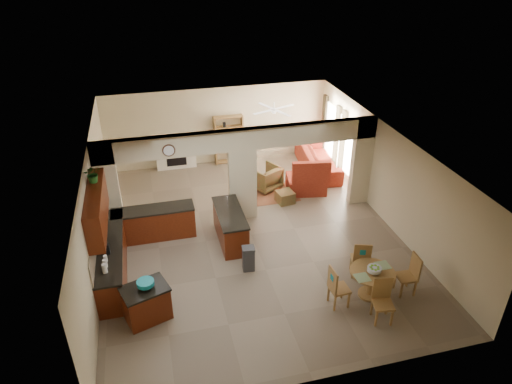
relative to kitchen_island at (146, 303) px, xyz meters
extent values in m
plane|color=#756651|center=(2.95, 2.55, -0.42)|extent=(10.00, 10.00, 0.00)
plane|color=white|center=(2.95, 2.55, 2.38)|extent=(10.00, 10.00, 0.00)
plane|color=beige|center=(2.95, 7.55, 0.98)|extent=(8.00, 0.00, 8.00)
plane|color=beige|center=(2.95, -2.45, 0.98)|extent=(8.00, 0.00, 8.00)
plane|color=beige|center=(-1.05, 2.55, 0.98)|extent=(0.00, 10.00, 10.00)
plane|color=beige|center=(6.95, 2.55, 0.98)|extent=(0.00, 10.00, 10.00)
cube|color=beige|center=(-0.75, 3.55, 0.98)|extent=(0.60, 0.25, 2.80)
cube|color=beige|center=(2.95, 3.55, 0.68)|extent=(0.80, 0.25, 2.20)
cube|color=beige|center=(6.65, 3.55, 0.98)|extent=(0.60, 0.25, 2.80)
cube|color=beige|center=(2.95, 3.55, 2.08)|extent=(8.00, 0.25, 0.60)
cube|color=#3F1507|center=(-0.75, 1.75, 0.01)|extent=(0.60, 3.20, 0.86)
cube|color=black|center=(-0.75, 1.75, 0.46)|extent=(0.62, 3.22, 0.05)
cube|color=#9C8369|center=(-1.03, 1.75, 0.78)|extent=(0.02, 3.20, 0.55)
cube|color=#3F1507|center=(0.35, 3.12, 0.01)|extent=(2.20, 0.60, 0.86)
cube|color=black|center=(0.35, 3.12, 0.46)|extent=(2.22, 0.62, 0.05)
cube|color=#3F1507|center=(-0.87, 1.75, 1.50)|extent=(0.35, 2.40, 0.90)
cube|color=#3F1507|center=(2.35, 2.45, 0.01)|extent=(0.65, 1.80, 0.86)
cube|color=black|center=(2.35, 2.45, 0.46)|extent=(0.70, 1.85, 0.05)
cube|color=silver|center=(2.35, 1.60, 0.00)|extent=(0.58, 0.04, 0.70)
cylinder|color=#482818|center=(0.95, 3.40, 2.03)|extent=(0.34, 0.03, 0.34)
cube|color=#975437|center=(4.15, 4.65, -0.42)|extent=(1.60, 1.30, 0.01)
cube|color=white|center=(1.35, 7.39, 0.13)|extent=(1.40, 0.28, 1.10)
cube|color=black|center=(1.35, 7.25, 0.08)|extent=(0.70, 0.04, 0.70)
cube|color=white|center=(1.35, 7.37, 0.73)|extent=(1.60, 0.35, 0.10)
cube|color=brown|center=(3.30, 7.37, 0.48)|extent=(1.00, 0.32, 1.80)
cube|color=white|center=(6.92, 4.85, 0.78)|extent=(0.02, 0.90, 1.90)
cube|color=white|center=(6.92, 6.55, 0.78)|extent=(0.02, 0.90, 1.90)
cube|color=white|center=(6.92, 5.70, 0.63)|extent=(0.02, 0.70, 2.10)
cube|color=#3B1E17|center=(6.88, 4.25, 0.78)|extent=(0.10, 0.28, 2.30)
cube|color=#3B1E17|center=(6.88, 5.45, 0.78)|extent=(0.10, 0.28, 2.30)
cube|color=#3B1E17|center=(6.88, 5.95, 0.78)|extent=(0.10, 0.28, 2.30)
cube|color=#3B1E17|center=(6.88, 7.15, 0.78)|extent=(0.10, 0.28, 2.30)
cylinder|color=white|center=(4.45, 5.55, 2.14)|extent=(1.00, 1.00, 0.10)
cube|color=#3F1507|center=(0.00, 0.00, -0.03)|extent=(1.07, 0.90, 0.79)
cube|color=black|center=(0.00, 0.00, 0.39)|extent=(1.14, 0.96, 0.05)
cylinder|color=teal|center=(0.04, 0.01, 0.50)|extent=(0.37, 0.37, 0.17)
cube|color=#313134|center=(2.53, 1.09, -0.11)|extent=(0.31, 0.27, 0.62)
cylinder|color=brown|center=(5.06, -0.53, 0.26)|extent=(1.03, 1.03, 0.04)
cylinder|color=brown|center=(5.06, -0.53, -0.07)|extent=(0.15, 0.15, 0.66)
cylinder|color=brown|center=(5.06, -0.53, -0.40)|extent=(0.52, 0.52, 0.06)
cylinder|color=#6CBA27|center=(5.06, -0.59, 0.36)|extent=(0.32, 0.32, 0.17)
imported|color=maroon|center=(6.25, 5.99, -0.01)|extent=(2.96, 1.46, 0.83)
cube|color=maroon|center=(5.32, 4.63, -0.18)|extent=(1.37, 1.19, 0.49)
imported|color=maroon|center=(4.07, 5.10, -0.03)|extent=(1.15, 1.16, 0.79)
cube|color=maroon|center=(4.43, 4.06, -0.24)|extent=(0.58, 0.58, 0.37)
imported|color=#144B15|center=(-0.87, 2.21, 2.16)|extent=(0.43, 0.39, 0.42)
cube|color=brown|center=(5.14, 0.24, 0.03)|extent=(0.53, 0.53, 0.05)
cube|color=brown|center=(5.35, 0.35, -0.20)|extent=(0.04, 0.04, 0.44)
cube|color=brown|center=(5.03, 0.45, -0.20)|extent=(0.04, 0.04, 0.44)
cube|color=brown|center=(5.25, 0.02, -0.20)|extent=(0.04, 0.04, 0.44)
cube|color=brown|center=(4.92, 0.13, -0.20)|extent=(0.04, 0.04, 0.44)
cube|color=brown|center=(5.08, 0.06, 0.33)|extent=(0.41, 0.17, 0.55)
cube|color=teal|center=(5.07, 0.03, 0.40)|extent=(0.14, 0.05, 0.14)
cube|color=brown|center=(5.89, -0.64, 0.03)|extent=(0.44, 0.44, 0.05)
cube|color=brown|center=(5.73, -0.46, -0.20)|extent=(0.04, 0.04, 0.44)
cube|color=brown|center=(5.71, -0.80, -0.20)|extent=(0.04, 0.04, 0.44)
cube|color=brown|center=(6.07, -0.47, -0.20)|extent=(0.04, 0.04, 0.44)
cube|color=brown|center=(6.05, -0.81, -0.20)|extent=(0.04, 0.04, 0.44)
cube|color=brown|center=(6.08, -0.65, 0.33)|extent=(0.06, 0.42, 0.55)
cube|color=teal|center=(6.11, -0.65, 0.40)|extent=(0.02, 0.14, 0.14)
cube|color=brown|center=(4.93, -1.33, 0.03)|extent=(0.49, 0.49, 0.05)
cube|color=brown|center=(4.74, -1.46, -0.20)|extent=(0.04, 0.04, 0.44)
cube|color=brown|center=(5.07, -1.52, -0.20)|extent=(0.04, 0.04, 0.44)
cube|color=brown|center=(4.80, -1.13, -0.20)|extent=(0.04, 0.04, 0.44)
cube|color=brown|center=(5.13, -1.19, -0.20)|extent=(0.04, 0.04, 0.44)
cube|color=brown|center=(4.97, -1.14, 0.33)|extent=(0.42, 0.12, 0.55)
cube|color=teal|center=(4.97, -1.11, 0.40)|extent=(0.14, 0.04, 0.14)
cube|color=brown|center=(4.22, -0.63, 0.03)|extent=(0.44, 0.44, 0.05)
cube|color=brown|center=(4.40, -0.80, -0.20)|extent=(0.04, 0.04, 0.44)
cube|color=brown|center=(4.38, -0.46, -0.20)|extent=(0.04, 0.04, 0.44)
cube|color=brown|center=(4.06, -0.81, -0.20)|extent=(0.04, 0.04, 0.44)
cube|color=brown|center=(4.04, -0.47, -0.20)|extent=(0.04, 0.04, 0.44)
cube|color=brown|center=(4.03, -0.64, 0.33)|extent=(0.06, 0.42, 0.55)
cube|color=teal|center=(4.01, -0.64, 0.40)|extent=(0.02, 0.14, 0.14)
camera|label=1|loc=(0.48, -7.79, 6.93)|focal=32.00mm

